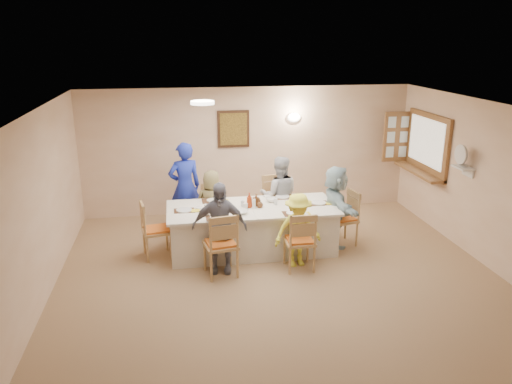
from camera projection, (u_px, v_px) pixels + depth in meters
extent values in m
plane|color=#9F7C59|center=(287.00, 292.00, 6.97)|extent=(7.00, 7.00, 0.00)
plane|color=#D7AE89|center=(248.00, 151.00, 9.89)|extent=(6.50, 0.00, 6.50)
plane|color=#D7AE89|center=(408.00, 380.00, 3.30)|extent=(6.50, 0.00, 6.50)
plane|color=#D7AE89|center=(29.00, 223.00, 6.09)|extent=(0.00, 7.00, 7.00)
plane|color=#D7AE89|center=(510.00, 196.00, 7.11)|extent=(0.00, 7.00, 7.00)
plane|color=white|center=(290.00, 114.00, 6.22)|extent=(7.00, 7.00, 0.00)
cube|color=#442617|center=(233.00, 129.00, 9.68)|extent=(0.62, 0.04, 0.72)
cube|color=black|center=(234.00, 129.00, 9.66)|extent=(0.52, 0.02, 0.62)
ellipsoid|color=white|center=(294.00, 117.00, 9.78)|extent=(0.26, 0.09, 0.18)
cylinder|color=white|center=(202.00, 103.00, 7.49)|extent=(0.36, 0.36, 0.05)
cube|color=olive|center=(427.00, 144.00, 9.29)|extent=(0.06, 1.50, 1.15)
cube|color=olive|center=(419.00, 172.00, 9.42)|extent=(0.30, 1.50, 0.05)
cube|color=olive|center=(397.00, 137.00, 9.96)|extent=(0.55, 0.04, 1.00)
cube|color=white|center=(463.00, 168.00, 8.03)|extent=(0.22, 0.36, 0.03)
cube|color=silver|center=(252.00, 229.00, 8.24)|extent=(2.75, 1.17, 0.76)
imported|color=olive|center=(212.00, 204.00, 8.72)|extent=(0.63, 0.43, 1.22)
imported|color=#B4B4BD|center=(279.00, 195.00, 8.88)|extent=(0.86, 0.75, 1.42)
imported|color=gray|center=(219.00, 228.00, 7.41)|extent=(0.93, 0.61, 1.41)
imported|color=#FCF948|center=(298.00, 230.00, 7.64)|extent=(0.88, 0.65, 1.17)
imported|color=silver|center=(335.00, 206.00, 8.37)|extent=(1.31, 0.47, 1.39)
imported|color=#1E30B7|center=(185.00, 187.00, 9.03)|extent=(0.78, 0.66, 1.64)
cube|color=#472B19|center=(218.00, 218.00, 7.64)|extent=(0.36, 0.27, 0.01)
cylinder|color=white|center=(218.00, 217.00, 7.64)|extent=(0.24, 0.24, 0.01)
cube|color=yellow|center=(230.00, 218.00, 7.62)|extent=(0.14, 0.14, 0.01)
cube|color=#472B19|center=(294.00, 213.00, 7.83)|extent=(0.35, 0.26, 0.01)
cylinder|color=white|center=(294.00, 213.00, 7.83)|extent=(0.25, 0.25, 0.02)
cube|color=yellow|center=(306.00, 213.00, 7.81)|extent=(0.13, 0.13, 0.01)
cube|color=#472B19|center=(213.00, 201.00, 8.43)|extent=(0.38, 0.28, 0.01)
cylinder|color=white|center=(213.00, 200.00, 8.43)|extent=(0.22, 0.22, 0.01)
cube|color=yellow|center=(224.00, 201.00, 8.41)|extent=(0.15, 0.15, 0.01)
cube|color=#472B19|center=(282.00, 197.00, 8.62)|extent=(0.37, 0.28, 0.01)
cylinder|color=white|center=(282.00, 197.00, 8.62)|extent=(0.24, 0.24, 0.02)
cube|color=yellow|center=(293.00, 197.00, 8.60)|extent=(0.13, 0.13, 0.01)
cube|color=#472B19|center=(184.00, 211.00, 7.96)|extent=(0.32, 0.24, 0.01)
cylinder|color=white|center=(184.00, 210.00, 7.95)|extent=(0.25, 0.25, 0.02)
cube|color=yellow|center=(196.00, 211.00, 7.93)|extent=(0.14, 0.14, 0.01)
cube|color=#472B19|center=(318.00, 203.00, 8.31)|extent=(0.33, 0.25, 0.01)
cylinder|color=white|center=(318.00, 203.00, 8.30)|extent=(0.25, 0.25, 0.02)
cube|color=yellow|center=(330.00, 203.00, 8.28)|extent=(0.13, 0.13, 0.01)
imported|color=white|center=(206.00, 213.00, 7.73)|extent=(0.15, 0.15, 0.10)
imported|color=white|center=(272.00, 194.00, 8.65)|extent=(0.11, 0.11, 0.08)
imported|color=white|center=(241.00, 212.00, 7.82)|extent=(0.35, 0.35, 0.05)
imported|color=white|center=(272.00, 200.00, 8.39)|extent=(0.29, 0.29, 0.06)
imported|color=#A7320E|center=(249.00, 200.00, 8.07)|extent=(0.15, 0.15, 0.25)
imported|color=#563117|center=(256.00, 200.00, 8.18)|extent=(0.15, 0.15, 0.20)
imported|color=#563117|center=(260.00, 204.00, 8.09)|extent=(0.16, 0.16, 0.14)
cylinder|color=silver|center=(243.00, 203.00, 8.14)|extent=(0.06, 0.06, 0.09)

